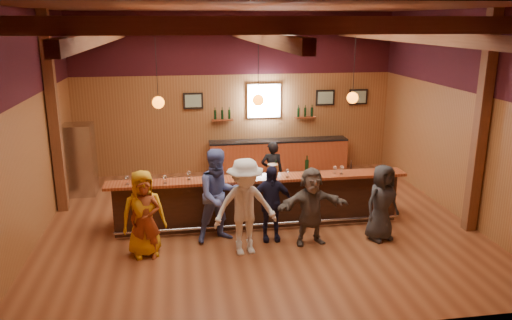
{
  "coord_description": "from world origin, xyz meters",
  "views": [
    {
      "loc": [
        -1.61,
        -9.95,
        4.28
      ],
      "look_at": [
        0.0,
        0.3,
        1.35
      ],
      "focal_mm": 35.0,
      "sensor_mm": 36.0,
      "label": 1
    }
  ],
  "objects_px": {
    "customer_brown": "(311,206)",
    "bottle_a": "(276,169)",
    "customer_white": "(245,207)",
    "bar_counter": "(258,198)",
    "customer_dark": "(382,203)",
    "customer_navy": "(270,203)",
    "stainless_fridge": "(80,160)",
    "customer_denim": "(219,196)",
    "ice_bucket": "(273,170)",
    "back_bar_cabinet": "(279,156)",
    "customer_orange": "(144,213)",
    "customer_redvest": "(146,219)",
    "bartender": "(272,171)"
  },
  "relations": [
    {
      "from": "customer_navy",
      "to": "customer_brown",
      "type": "height_order",
      "value": "customer_brown"
    },
    {
      "from": "customer_denim",
      "to": "back_bar_cabinet",
      "type": "bearing_deg",
      "value": 48.8
    },
    {
      "from": "customer_orange",
      "to": "customer_brown",
      "type": "height_order",
      "value": "customer_orange"
    },
    {
      "from": "customer_navy",
      "to": "bottle_a",
      "type": "height_order",
      "value": "customer_navy"
    },
    {
      "from": "customer_brown",
      "to": "customer_denim",
      "type": "bearing_deg",
      "value": 161.34
    },
    {
      "from": "bartender",
      "to": "ice_bucket",
      "type": "xyz_separation_m",
      "value": [
        -0.26,
        -1.46,
        0.49
      ]
    },
    {
      "from": "customer_orange",
      "to": "customer_white",
      "type": "bearing_deg",
      "value": -22.05
    },
    {
      "from": "customer_orange",
      "to": "bottle_a",
      "type": "xyz_separation_m",
      "value": [
        2.71,
        1.11,
        0.41
      ]
    },
    {
      "from": "customer_orange",
      "to": "customer_navy",
      "type": "bearing_deg",
      "value": -8.29
    },
    {
      "from": "customer_navy",
      "to": "customer_dark",
      "type": "xyz_separation_m",
      "value": [
        2.19,
        -0.31,
        0.0
      ]
    },
    {
      "from": "customer_white",
      "to": "customer_dark",
      "type": "bearing_deg",
      "value": -3.64
    },
    {
      "from": "back_bar_cabinet",
      "to": "customer_dark",
      "type": "height_order",
      "value": "customer_dark"
    },
    {
      "from": "customer_navy",
      "to": "customer_dark",
      "type": "distance_m",
      "value": 2.21
    },
    {
      "from": "customer_dark",
      "to": "stainless_fridge",
      "type": "bearing_deg",
      "value": 129.83
    },
    {
      "from": "customer_orange",
      "to": "customer_redvest",
      "type": "relative_size",
      "value": 1.09
    },
    {
      "from": "customer_navy",
      "to": "bottle_a",
      "type": "distance_m",
      "value": 0.98
    },
    {
      "from": "customer_redvest",
      "to": "customer_brown",
      "type": "relative_size",
      "value": 0.98
    },
    {
      "from": "bar_counter",
      "to": "customer_brown",
      "type": "distance_m",
      "value": 1.56
    },
    {
      "from": "customer_redvest",
      "to": "customer_navy",
      "type": "relative_size",
      "value": 0.98
    },
    {
      "from": "bartender",
      "to": "bottle_a",
      "type": "distance_m",
      "value": 1.49
    },
    {
      "from": "customer_denim",
      "to": "ice_bucket",
      "type": "xyz_separation_m",
      "value": [
        1.19,
        0.62,
        0.29
      ]
    },
    {
      "from": "bartender",
      "to": "ice_bucket",
      "type": "height_order",
      "value": "bartender"
    },
    {
      "from": "bar_counter",
      "to": "customer_denim",
      "type": "distance_m",
      "value": 1.33
    },
    {
      "from": "bartender",
      "to": "customer_redvest",
      "type": "bearing_deg",
      "value": 44.09
    },
    {
      "from": "stainless_fridge",
      "to": "customer_denim",
      "type": "distance_m",
      "value": 4.61
    },
    {
      "from": "customer_dark",
      "to": "bottle_a",
      "type": "relative_size",
      "value": 4.97
    },
    {
      "from": "bar_counter",
      "to": "bottle_a",
      "type": "distance_m",
      "value": 0.82
    },
    {
      "from": "customer_brown",
      "to": "bottle_a",
      "type": "bearing_deg",
      "value": 108.36
    },
    {
      "from": "customer_brown",
      "to": "bartender",
      "type": "height_order",
      "value": "customer_brown"
    },
    {
      "from": "customer_denim",
      "to": "customer_dark",
      "type": "xyz_separation_m",
      "value": [
        3.2,
        -0.44,
        -0.17
      ]
    },
    {
      "from": "customer_orange",
      "to": "customer_redvest",
      "type": "distance_m",
      "value": 0.15
    },
    {
      "from": "customer_orange",
      "to": "bottle_a",
      "type": "height_order",
      "value": "customer_orange"
    },
    {
      "from": "customer_white",
      "to": "customer_navy",
      "type": "bearing_deg",
      "value": 34.13
    },
    {
      "from": "bar_counter",
      "to": "customer_dark",
      "type": "distance_m",
      "value": 2.65
    },
    {
      "from": "customer_brown",
      "to": "bottle_a",
      "type": "xyz_separation_m",
      "value": [
        -0.48,
        1.11,
        0.46
      ]
    },
    {
      "from": "customer_redvest",
      "to": "bartender",
      "type": "relative_size",
      "value": 1.02
    },
    {
      "from": "customer_orange",
      "to": "customer_dark",
      "type": "relative_size",
      "value": 1.06
    },
    {
      "from": "customer_white",
      "to": "bartender",
      "type": "xyz_separation_m",
      "value": [
        1.02,
        2.73,
        -0.19
      ]
    },
    {
      "from": "customer_orange",
      "to": "customer_denim",
      "type": "distance_m",
      "value": 1.5
    },
    {
      "from": "bar_counter",
      "to": "back_bar_cabinet",
      "type": "distance_m",
      "value": 3.76
    },
    {
      "from": "customer_white",
      "to": "customer_brown",
      "type": "xyz_separation_m",
      "value": [
        1.33,
        0.23,
        -0.15
      ]
    },
    {
      "from": "customer_orange",
      "to": "customer_denim",
      "type": "relative_size",
      "value": 0.87
    },
    {
      "from": "bartender",
      "to": "customer_white",
      "type": "bearing_deg",
      "value": 70.83
    },
    {
      "from": "bar_counter",
      "to": "customer_navy",
      "type": "distance_m",
      "value": 1.04
    },
    {
      "from": "stainless_fridge",
      "to": "ice_bucket",
      "type": "height_order",
      "value": "stainless_fridge"
    },
    {
      "from": "stainless_fridge",
      "to": "customer_dark",
      "type": "xyz_separation_m",
      "value": [
        6.4,
        -3.76,
        -0.12
      ]
    },
    {
      "from": "customer_denim",
      "to": "bartender",
      "type": "bearing_deg",
      "value": 39.14
    },
    {
      "from": "customer_brown",
      "to": "ice_bucket",
      "type": "relative_size",
      "value": 6.31
    },
    {
      "from": "customer_brown",
      "to": "customer_dark",
      "type": "distance_m",
      "value": 1.44
    },
    {
      "from": "bar_counter",
      "to": "customer_redvest",
      "type": "xyz_separation_m",
      "value": [
        -2.31,
        -1.42,
        0.24
      ]
    }
  ]
}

